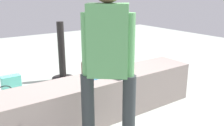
% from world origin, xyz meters
% --- Properties ---
extents(ground_plane, '(12.00, 12.00, 0.00)m').
position_xyz_m(ground_plane, '(0.00, 0.00, 0.00)').
color(ground_plane, '#959E94').
extents(concrete_ledge, '(2.66, 0.48, 0.49)m').
position_xyz_m(concrete_ledge, '(0.00, 0.00, 0.24)').
color(concrete_ledge, gray).
rests_on(concrete_ledge, ground_plane).
extents(child_seated, '(0.28, 0.33, 0.48)m').
position_xyz_m(child_seated, '(0.29, -0.01, 0.70)').
color(child_seated, '#1A2E4A').
rests_on(child_seated, concrete_ledge).
extents(adult_standing, '(0.38, 0.35, 1.57)m').
position_xyz_m(adult_standing, '(-0.24, -0.63, 0.94)').
color(adult_standing, '#2A2F31').
rests_on(adult_standing, ground_plane).
extents(cake_plate, '(0.22, 0.22, 0.07)m').
position_xyz_m(cake_plate, '(0.00, 0.06, 0.51)').
color(cake_plate, '#4CA5D8').
rests_on(cake_plate, concrete_ledge).
extents(gift_bag, '(0.26, 0.13, 0.31)m').
position_xyz_m(gift_bag, '(-0.59, 1.32, 0.13)').
color(gift_bag, '#59C6B2').
rests_on(gift_bag, ground_plane).
extents(railing_post, '(0.36, 0.36, 0.96)m').
position_xyz_m(railing_post, '(0.25, 1.41, 0.35)').
color(railing_post, black).
rests_on(railing_post, ground_plane).
extents(water_bottle_near_gift, '(0.07, 0.07, 0.22)m').
position_xyz_m(water_bottle_near_gift, '(0.63, 1.00, 0.10)').
color(water_bottle_near_gift, silver).
rests_on(water_bottle_near_gift, ground_plane).
extents(water_bottle_far_side, '(0.07, 0.07, 0.20)m').
position_xyz_m(water_bottle_far_side, '(0.71, 0.47, 0.09)').
color(water_bottle_far_side, silver).
rests_on(water_bottle_far_side, ground_plane).
extents(party_cup_red, '(0.07, 0.07, 0.10)m').
position_xyz_m(party_cup_red, '(-0.78, 1.15, 0.05)').
color(party_cup_red, red).
rests_on(party_cup_red, ground_plane).
extents(handbag_black_leather, '(0.31, 0.11, 0.30)m').
position_xyz_m(handbag_black_leather, '(-0.78, 0.86, 0.10)').
color(handbag_black_leather, black).
rests_on(handbag_black_leather, ground_plane).
extents(handbag_brown_canvas, '(0.32, 0.15, 0.38)m').
position_xyz_m(handbag_brown_canvas, '(0.73, 1.30, 0.14)').
color(handbag_brown_canvas, brown).
rests_on(handbag_brown_canvas, ground_plane).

